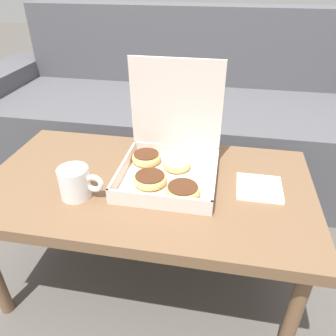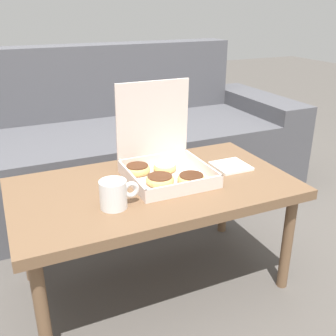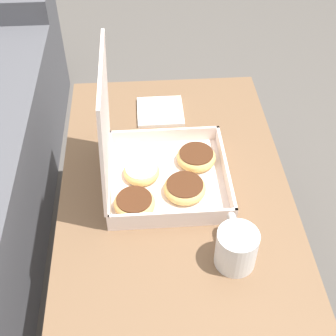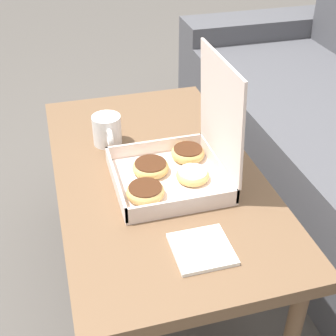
{
  "view_description": "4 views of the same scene",
  "coord_description": "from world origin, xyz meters",
  "views": [
    {
      "loc": [
        0.24,
        -0.98,
        1.1
      ],
      "look_at": [
        0.07,
        -0.08,
        0.52
      ],
      "focal_mm": 35.0,
      "sensor_mm": 36.0,
      "label": 1
    },
    {
      "loc": [
        -0.53,
        -1.39,
        1.13
      ],
      "look_at": [
        0.07,
        -0.08,
        0.52
      ],
      "focal_mm": 42.0,
      "sensor_mm": 36.0,
      "label": 2
    },
    {
      "loc": [
        -0.81,
        -0.02,
        1.4
      ],
      "look_at": [
        0.07,
        -0.08,
        0.52
      ],
      "focal_mm": 50.0,
      "sensor_mm": 36.0,
      "label": 3
    },
    {
      "loc": [
        1.15,
        -0.38,
        1.3
      ],
      "look_at": [
        0.07,
        -0.08,
        0.52
      ],
      "focal_mm": 50.0,
      "sensor_mm": 36.0,
      "label": 4
    }
  ],
  "objects": [
    {
      "name": "ground_plane",
      "position": [
        0.0,
        0.0,
        0.0
      ],
      "size": [
        12.0,
        12.0,
        0.0
      ],
      "primitive_type": "plane",
      "color": "#514C47"
    },
    {
      "name": "coffee_table",
      "position": [
        0.0,
        -0.09,
        0.43
      ],
      "size": [
        1.1,
        0.62,
        0.47
      ],
      "color": "brown",
      "rests_on": "ground_plane"
    },
    {
      "name": "napkin_stack",
      "position": [
        0.37,
        -0.07,
        0.48
      ],
      "size": [
        0.14,
        0.14,
        0.01
      ],
      "color": "white",
      "rests_on": "coffee_table"
    },
    {
      "name": "pastry_box",
      "position": [
        0.06,
        -0.04,
        0.53
      ],
      "size": [
        0.32,
        0.32,
        0.37
      ],
      "color": "silver",
      "rests_on": "coffee_table"
    },
    {
      "name": "coffee_mug",
      "position": [
        -0.2,
        -0.21,
        0.53
      ],
      "size": [
        0.14,
        0.1,
        0.1
      ],
      "color": "white",
      "rests_on": "coffee_table"
    }
  ]
}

